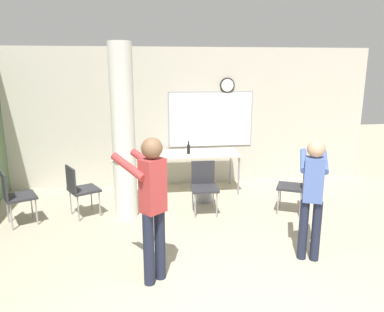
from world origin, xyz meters
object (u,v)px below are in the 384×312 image
Objects in this scene: chair_mid_room at (295,184)px; chair_by_left_wall at (15,194)px; chair_near_pillar at (80,187)px; folding_table at (198,156)px; person_playing_side at (313,191)px; bottle_on_table at (189,149)px; person_playing_front at (151,199)px; chair_table_front at (204,184)px.

chair_mid_room is 4.51m from chair_by_left_wall.
chair_mid_room is at bearing -1.56° from chair_by_left_wall.
chair_by_left_wall and chair_near_pillar have the same top height.
chair_by_left_wall is at bearing -158.31° from folding_table.
chair_mid_room is 0.55× the size of person_playing_side.
bottle_on_table is at bearing 22.28° from chair_by_left_wall.
person_playing_side is at bearing 6.60° from person_playing_front.
chair_near_pillar is 0.51× the size of person_playing_front.
person_playing_front is at bearing -42.30° from chair_by_left_wall.
bottle_on_table is 0.29× the size of chair_mid_room.
chair_mid_room is 3.58m from chair_near_pillar.
bottle_on_table is 0.29× the size of chair_table_front.
chair_near_pillar is 0.55× the size of person_playing_side.
person_playing_side is at bearing -106.55° from chair_mid_room.
person_playing_side is at bearing -21.92° from chair_by_left_wall.
chair_near_pillar is (-1.92, -0.97, -0.36)m from bottle_on_table.
chair_by_left_wall is 2.99m from chair_table_front.
chair_by_left_wall is at bearing -157.72° from bottle_on_table.
folding_table is 2.36m from chair_near_pillar.
bottle_on_table is 0.29× the size of chair_by_left_wall.
person_playing_side is at bearing -67.01° from bottle_on_table.
bottle_on_table reaches higher than chair_table_front.
chair_mid_room is 1.00× the size of chair_near_pillar.
chair_table_front is at bearing -94.13° from folding_table.
chair_by_left_wall and chair_table_front have the same top height.
person_playing_side reaches higher than chair_near_pillar.
chair_mid_room is 1.54m from chair_table_front.
chair_table_front is at bearing 171.55° from chair_mid_room.
person_playing_front is (-2.46, -1.74, 0.49)m from chair_mid_room.
chair_mid_room is at bearing -43.00° from folding_table.
chair_near_pillar is at bearing 177.15° from chair_table_front.
person_playing_side is (1.19, -2.81, 0.05)m from bottle_on_table.
folding_table is at bearing 71.76° from person_playing_front.
person_playing_side is 2.02m from person_playing_front.
chair_by_left_wall is at bearing -178.02° from chair_table_front.
chair_mid_room reaches higher than folding_table.
folding_table is at bearing 25.52° from chair_near_pillar.
person_playing_side is (0.99, -2.85, 0.20)m from folding_table.
bottle_on_table is at bearing 112.99° from person_playing_side.
person_playing_front is (-0.82, -3.04, 0.12)m from bottle_on_table.
chair_by_left_wall is 0.96m from chair_near_pillar.
bottle_on_table is at bearing -167.21° from folding_table.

